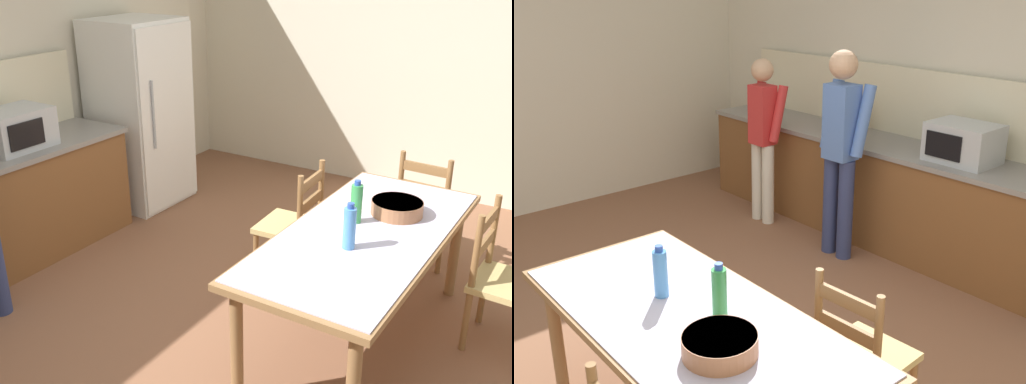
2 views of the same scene
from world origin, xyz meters
TOP-DOWN VIEW (x-y plane):
  - ground_plane at (0.00, 0.00)m, footprint 8.32×8.32m
  - wall_right at (3.26, 0.00)m, footprint 0.12×5.20m
  - refrigerator at (1.58, 2.19)m, footprint 0.76×0.73m
  - microwave at (0.23, 2.21)m, footprint 0.50×0.39m
  - dining_table at (0.53, -0.50)m, footprint 1.94×0.89m
  - bottle_near_centre at (0.29, -0.50)m, footprint 0.07×0.07m
  - bottle_off_centre at (0.63, -0.39)m, footprint 0.07×0.07m
  - serving_bowl at (0.87, -0.57)m, footprint 0.32×0.32m
  - chair_side_near_right at (0.96, -1.23)m, footprint 0.44×0.42m
  - chair_side_far_right at (0.98, 0.22)m, footprint 0.44×0.42m
  - chair_head_end at (1.79, -0.51)m, footprint 0.43×0.45m

SIDE VIEW (x-z plane):
  - ground_plane at x=0.00m, z-range 0.00..0.00m
  - chair_side_near_right at x=0.96m, z-range -0.01..0.90m
  - chair_side_far_right at x=0.98m, z-range -0.01..0.90m
  - chair_head_end at x=1.79m, z-range -0.01..0.90m
  - dining_table at x=0.53m, z-range 0.30..1.06m
  - serving_bowl at x=0.87m, z-range 0.77..0.86m
  - refrigerator at x=1.58m, z-range 0.00..1.73m
  - bottle_near_centre at x=0.29m, z-range 0.75..1.02m
  - bottle_off_centre at x=0.63m, z-range 0.75..1.02m
  - microwave at x=0.23m, z-range 0.89..1.19m
  - wall_right at x=3.26m, z-range 0.00..2.90m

